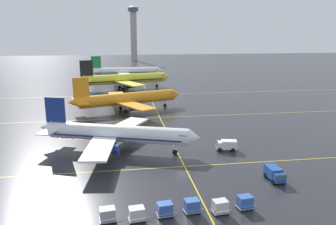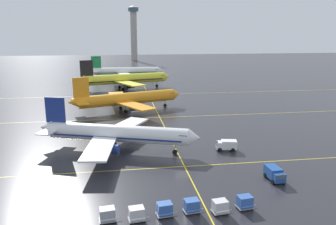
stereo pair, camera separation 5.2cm
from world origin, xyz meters
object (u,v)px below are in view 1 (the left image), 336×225
object	(u,v)px
service_truck_red_van	(226,145)
baggage_cart_row_second	(137,214)
baggage_cart_row_leftmost	(108,215)
baggage_cart_row_fourth	(192,206)
baggage_cart_row_fifth	(220,207)
service_truck_catering	(275,174)
airliner_far_left_stand	(126,71)
airliner_third_row	(124,79)
airliner_front_gate	(116,133)
baggage_cart_row_rightmost	(245,202)
airliner_second_row	(127,99)
control_tower	(134,29)
baggage_cart_row_middle	(165,209)

from	to	relation	value
service_truck_red_van	baggage_cart_row_second	world-z (taller)	service_truck_red_van
baggage_cart_row_leftmost	baggage_cart_row_fourth	world-z (taller)	same
baggage_cart_row_second	baggage_cart_row_fifth	size ratio (longest dim) A/B	1.00
service_truck_catering	airliner_far_left_stand	bearing A→B (deg)	99.47
airliner_third_row	baggage_cart_row_fourth	xyz separation A→B (m)	(6.46, -100.45, -3.27)
airliner_front_gate	baggage_cart_row_leftmost	distance (m)	26.45
airliner_third_row	airliner_far_left_stand	distance (m)	30.21
baggage_cart_row_leftmost	baggage_cart_row_rightmost	size ratio (longest dim) A/B	1.00
airliner_front_gate	airliner_third_row	xyz separation A→B (m)	(3.44, 74.72, 0.69)
airliner_second_row	service_truck_catering	distance (m)	57.05
airliner_third_row	baggage_cart_row_fourth	distance (m)	100.71
airliner_far_left_stand	baggage_cart_row_fifth	xyz separation A→B (m)	(8.79, -131.39, -3.02)
airliner_third_row	control_tower	xyz separation A→B (m)	(11.33, 142.78, 21.07)
airliner_far_left_stand	airliner_front_gate	bearing A→B (deg)	-92.60
baggage_cart_row_middle	baggage_cart_row_fifth	world-z (taller)	same
airliner_front_gate	airliner_far_left_stand	world-z (taller)	airliner_far_left_stand
baggage_cart_row_rightmost	control_tower	bearing A→B (deg)	90.57
service_truck_red_van	service_truck_catering	world-z (taller)	same
airliner_front_gate	control_tower	bearing A→B (deg)	86.11
service_truck_red_van	baggage_cart_row_rightmost	xyz separation A→B (m)	(-4.78, -22.56, -0.17)
baggage_cart_row_second	airliner_second_row	bearing A→B (deg)	89.33
airliner_far_left_stand	baggage_cart_row_middle	bearing A→B (deg)	-89.36
airliner_third_row	service_truck_red_van	distance (m)	80.22
airliner_second_row	baggage_cart_row_rightmost	size ratio (longest dim) A/B	12.25
baggage_cart_row_fifth	control_tower	xyz separation A→B (m)	(1.22, 243.99, 24.33)
service_truck_catering	baggage_cart_row_second	distance (m)	24.29
baggage_cart_row_fourth	baggage_cart_row_fifth	world-z (taller)	same
service_truck_red_van	baggage_cart_row_middle	distance (m)	27.74
airliner_front_gate	baggage_cart_row_fifth	bearing A→B (deg)	-62.90
airliner_second_row	airliner_third_row	distance (m)	40.13
baggage_cart_row_middle	service_truck_red_van	bearing A→B (deg)	55.38
airliner_front_gate	baggage_cart_row_second	size ratio (longest dim) A/B	11.56
baggage_cart_row_leftmost	baggage_cart_row_fifth	size ratio (longest dim) A/B	1.00
airliner_far_left_stand	baggage_cart_row_second	world-z (taller)	airliner_far_left_stand
airliner_front_gate	airliner_far_left_stand	xyz separation A→B (m)	(4.76, 104.90, 0.44)
airliner_far_left_stand	service_truck_red_van	size ratio (longest dim) A/B	8.58
baggage_cart_row_rightmost	airliner_far_left_stand	bearing A→B (deg)	95.44
airliner_far_left_stand	baggage_cart_row_fifth	distance (m)	131.72
baggage_cart_row_middle	airliner_far_left_stand	bearing A→B (deg)	90.64
airliner_third_row	baggage_cart_row_rightmost	world-z (taller)	airliner_third_row
baggage_cart_row_fourth	baggage_cart_row_second	bearing A→B (deg)	-172.54
baggage_cart_row_middle	baggage_cart_row_fifth	bearing A→B (deg)	-3.09
airliner_far_left_stand	baggage_cart_row_second	size ratio (longest dim) A/B	13.33
baggage_cart_row_fifth	control_tower	size ratio (longest dim) A/B	0.06
baggage_cart_row_second	baggage_cart_row_middle	bearing A→B (deg)	9.26
baggage_cart_row_middle	baggage_cart_row_second	bearing A→B (deg)	-170.74
airliner_front_gate	service_truck_red_van	size ratio (longest dim) A/B	7.44
service_truck_red_van	control_tower	xyz separation A→B (m)	(-7.22, 220.77, 24.16)
airliner_far_left_stand	baggage_cart_row_second	xyz separation A→B (m)	(-2.19, -131.59, -3.02)
service_truck_catering	baggage_cart_row_rightmost	world-z (taller)	service_truck_catering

